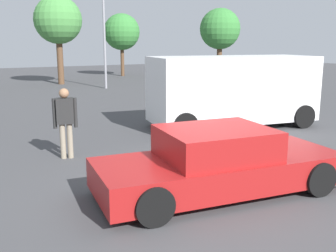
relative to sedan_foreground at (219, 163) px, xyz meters
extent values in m
plane|color=#424244|center=(-0.23, 0.11, -0.57)|extent=(80.00, 80.00, 0.00)
cube|color=maroon|center=(0.03, 0.00, -0.14)|extent=(4.78, 2.25, 0.54)
cube|color=maroon|center=(-0.07, 0.01, 0.40)|extent=(2.11, 1.81, 0.54)
cube|color=slate|center=(0.84, -0.10, 0.40)|extent=(0.23, 1.48, 0.45)
cube|color=slate|center=(-0.99, 0.11, 0.40)|extent=(0.23, 1.48, 0.45)
cylinder|color=black|center=(1.72, 0.63, -0.25)|extent=(0.66, 0.29, 0.64)
cylinder|color=black|center=(1.53, -1.00, -0.25)|extent=(0.66, 0.29, 0.64)
cylinder|color=black|center=(-1.48, 0.99, -0.25)|extent=(0.66, 0.29, 0.64)
cylinder|color=black|center=(-1.66, -0.63, -0.25)|extent=(0.66, 0.29, 0.64)
cube|color=white|center=(3.90, 4.64, 0.69)|extent=(5.64, 2.93, 2.09)
cube|color=slate|center=(1.29, 5.06, 1.15)|extent=(0.33, 1.77, 0.84)
cylinder|color=black|center=(1.69, 3.98, -0.19)|extent=(0.79, 0.37, 0.76)
cylinder|color=black|center=(2.01, 5.95, -0.19)|extent=(0.79, 0.37, 0.76)
cylinder|color=black|center=(5.80, 3.32, -0.19)|extent=(0.79, 0.37, 0.76)
cylinder|color=black|center=(6.12, 5.29, -0.19)|extent=(0.79, 0.37, 0.76)
cylinder|color=gray|center=(-1.97, 3.62, -0.14)|extent=(0.13, 0.13, 0.86)
cylinder|color=gray|center=(-1.81, 3.58, -0.14)|extent=(0.13, 0.13, 0.86)
cube|color=#262626|center=(-1.89, 3.60, 0.59)|extent=(0.45, 0.33, 0.61)
cylinder|color=#262626|center=(-2.12, 3.65, 0.54)|extent=(0.09, 0.09, 0.72)
cylinder|color=#262626|center=(-1.66, 3.54, 0.54)|extent=(0.09, 0.09, 0.72)
sphere|color=#936B4C|center=(-1.89, 3.60, 1.02)|extent=(0.23, 0.23, 0.23)
cylinder|color=gray|center=(4.03, 17.08, 2.06)|extent=(0.14, 0.14, 5.27)
cylinder|color=brown|center=(2.28, 20.85, 0.93)|extent=(0.40, 0.40, 3.00)
sphere|color=#478C42|center=(2.28, 20.85, 3.58)|extent=(3.07, 3.07, 3.07)
cylinder|color=brown|center=(11.68, 16.09, 0.73)|extent=(0.34, 0.34, 2.60)
sphere|color=#387F38|center=(11.68, 16.09, 3.03)|extent=(2.66, 2.66, 2.66)
cylinder|color=brown|center=(8.36, 24.94, 0.66)|extent=(0.29, 0.29, 2.46)
sphere|color=#387F38|center=(8.36, 24.94, 2.98)|extent=(2.92, 2.92, 2.92)
camera|label=1|loc=(-4.19, -5.68, 2.20)|focal=42.29mm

